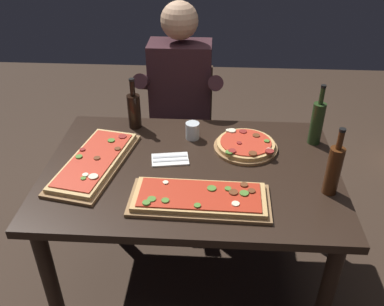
% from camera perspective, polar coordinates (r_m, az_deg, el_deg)
% --- Properties ---
extents(ground_plane, '(6.40, 6.40, 0.00)m').
position_cam_1_polar(ground_plane, '(2.49, -0.07, -16.08)').
color(ground_plane, '#38281E').
extents(dining_table, '(1.40, 0.96, 0.74)m').
position_cam_1_polar(dining_table, '(2.04, -0.09, -4.18)').
color(dining_table, black).
rests_on(dining_table, ground_plane).
extents(pizza_rectangular_front, '(0.60, 0.26, 0.05)m').
position_cam_1_polar(pizza_rectangular_front, '(1.77, 1.06, -6.23)').
color(pizza_rectangular_front, olive).
rests_on(pizza_rectangular_front, dining_table).
extents(pizza_rectangular_left, '(0.36, 0.62, 0.05)m').
position_cam_1_polar(pizza_rectangular_left, '(2.05, -13.22, -1.17)').
color(pizza_rectangular_left, olive).
rests_on(pizza_rectangular_left, dining_table).
extents(pizza_round_far, '(0.32, 0.32, 0.05)m').
position_cam_1_polar(pizza_round_far, '(2.13, 7.36, 1.05)').
color(pizza_round_far, olive).
rests_on(pizza_round_far, dining_table).
extents(wine_bottle_dark, '(0.07, 0.07, 0.29)m').
position_cam_1_polar(wine_bottle_dark, '(2.30, -7.95, 5.90)').
color(wine_bottle_dark, black).
rests_on(wine_bottle_dark, dining_table).
extents(oil_bottle_amber, '(0.06, 0.06, 0.32)m').
position_cam_1_polar(oil_bottle_amber, '(1.86, 18.86, -2.10)').
color(oil_bottle_amber, '#47230F').
rests_on(oil_bottle_amber, dining_table).
extents(vinegar_bottle_green, '(0.07, 0.07, 0.32)m').
position_cam_1_polar(vinegar_bottle_green, '(2.21, 16.77, 4.08)').
color(vinegar_bottle_green, '#233819').
rests_on(vinegar_bottle_green, dining_table).
extents(tumbler_near_camera, '(0.07, 0.07, 0.09)m').
position_cam_1_polar(tumbler_near_camera, '(2.20, 0.07, 3.08)').
color(tumbler_near_camera, silver).
rests_on(tumbler_near_camera, dining_table).
extents(napkin_cutlery_set, '(0.20, 0.14, 0.01)m').
position_cam_1_polar(napkin_cutlery_set, '(2.04, -3.02, -0.88)').
color(napkin_cutlery_set, white).
rests_on(napkin_cutlery_set, dining_table).
extents(diner_chair, '(0.44, 0.44, 0.87)m').
position_cam_1_polar(diner_chair, '(2.85, -1.36, 3.78)').
color(diner_chair, '#3D2B1E').
rests_on(diner_chair, ground_plane).
extents(seated_diner, '(0.53, 0.41, 1.33)m').
position_cam_1_polar(seated_diner, '(2.63, -1.65, 7.37)').
color(seated_diner, '#23232D').
rests_on(seated_diner, ground_plane).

